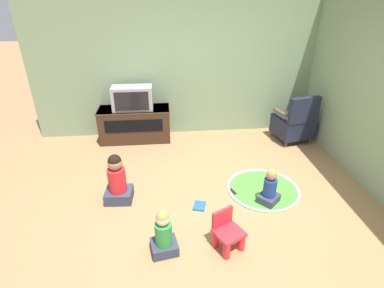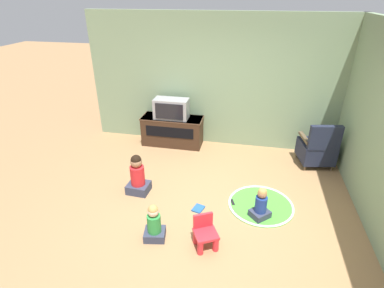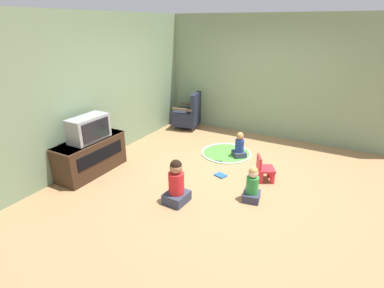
{
  "view_description": "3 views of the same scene",
  "coord_description": "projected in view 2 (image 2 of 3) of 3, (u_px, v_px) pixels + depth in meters",
  "views": [
    {
      "loc": [
        -0.6,
        -3.11,
        2.56
      ],
      "look_at": [
        -0.28,
        0.25,
        0.81
      ],
      "focal_mm": 28.0,
      "sensor_mm": 36.0,
      "label": 1
    },
    {
      "loc": [
        0.44,
        -3.63,
        3.02
      ],
      "look_at": [
        -0.4,
        0.48,
        0.88
      ],
      "focal_mm": 28.0,
      "sensor_mm": 36.0,
      "label": 2
    },
    {
      "loc": [
        -4.55,
        -1.8,
        2.53
      ],
      "look_at": [
        -0.48,
        0.43,
        0.62
      ],
      "focal_mm": 28.0,
      "sensor_mm": 36.0,
      "label": 3
    }
  ],
  "objects": [
    {
      "name": "tv_cabinet",
      "position": [
        173.0,
        130.0,
        6.51
      ],
      "size": [
        1.31,
        0.51,
        0.63
      ],
      "color": "#382316",
      "rests_on": "ground_plane"
    },
    {
      "name": "child_watching_right",
      "position": [
        261.0,
        205.0,
        4.39
      ],
      "size": [
        0.35,
        0.35,
        0.52
      ],
      "rotation": [
        0.0,
        0.0,
        0.75
      ],
      "color": "#33384C",
      "rests_on": "ground_plane"
    },
    {
      "name": "television",
      "position": [
        171.0,
        109.0,
        6.24
      ],
      "size": [
        0.71,
        0.36,
        0.42
      ],
      "color": "#939399",
      "rests_on": "tv_cabinet"
    },
    {
      "name": "play_mat",
      "position": [
        261.0,
        205.0,
        4.74
      ],
      "size": [
        1.03,
        1.03,
        0.04
      ],
      "color": "green",
      "rests_on": "ground_plane"
    },
    {
      "name": "remote_control",
      "position": [
        232.0,
        202.0,
        4.79
      ],
      "size": [
        0.09,
        0.16,
        0.02
      ],
      "rotation": [
        0.0,
        0.0,
        1.9
      ],
      "color": "black",
      "rests_on": "ground_plane"
    },
    {
      "name": "black_armchair",
      "position": [
        317.0,
        149.0,
        5.7
      ],
      "size": [
        0.7,
        0.71,
        0.92
      ],
      "rotation": [
        0.0,
        0.0,
        3.33
      ],
      "color": "brown",
      "rests_on": "ground_plane"
    },
    {
      "name": "yellow_kid_chair",
      "position": [
        205.0,
        235.0,
        3.92
      ],
      "size": [
        0.39,
        0.38,
        0.44
      ],
      "rotation": [
        0.0,
        0.0,
        0.49
      ],
      "color": "red",
      "rests_on": "ground_plane"
    },
    {
      "name": "ground_plane",
      "position": [
        211.0,
        211.0,
        4.62
      ],
      "size": [
        30.0,
        30.0,
        0.0
      ],
      "primitive_type": "plane",
      "color": "#9E754C"
    },
    {
      "name": "book",
      "position": [
        198.0,
        209.0,
        4.65
      ],
      "size": [
        0.2,
        0.23,
        0.02
      ],
      "rotation": [
        0.0,
        0.0,
        1.28
      ],
      "color": "#235699",
      "rests_on": "ground_plane"
    },
    {
      "name": "child_watching_center",
      "position": [
        138.0,
        176.0,
        4.93
      ],
      "size": [
        0.37,
        0.33,
        0.7
      ],
      "rotation": [
        0.0,
        0.0,
        -0.06
      ],
      "color": "#33384C",
      "rests_on": "ground_plane"
    },
    {
      "name": "wall_back",
      "position": [
        214.0,
        82.0,
        6.18
      ],
      "size": [
        5.32,
        0.12,
        2.71
      ],
      "color": "gray",
      "rests_on": "ground_plane"
    },
    {
      "name": "child_watching_left",
      "position": [
        154.0,
        224.0,
        4.01
      ],
      "size": [
        0.32,
        0.29,
        0.55
      ],
      "rotation": [
        0.0,
        0.0,
        0.18
      ],
      "color": "#33384C",
      "rests_on": "ground_plane"
    }
  ]
}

